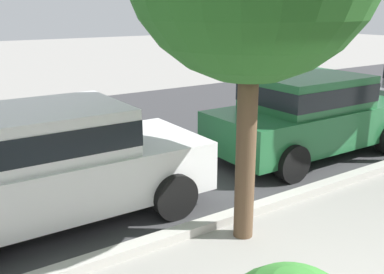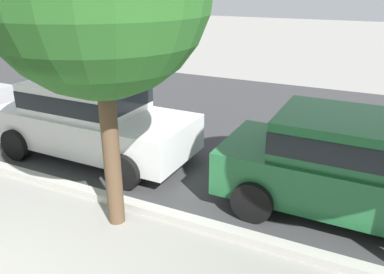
% 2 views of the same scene
% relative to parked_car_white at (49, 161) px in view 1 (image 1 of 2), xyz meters
% --- Properties ---
extents(street_surface, '(60.00, 9.00, 0.01)m').
position_rel_parked_car_white_xyz_m(street_surface, '(1.35, 3.24, -0.84)').
color(street_surface, '#38383A').
rests_on(street_surface, ground).
extents(curb_stone, '(60.00, 0.20, 0.12)m').
position_rel_parked_car_white_xyz_m(curb_stone, '(1.35, -1.36, -0.78)').
color(curb_stone, '#B2AFA8').
rests_on(curb_stone, ground).
extents(parked_car_white, '(4.12, 1.95, 1.56)m').
position_rel_parked_car_white_xyz_m(parked_car_white, '(0.00, 0.00, 0.00)').
color(parked_car_white, silver).
rests_on(parked_car_white, ground).
extents(parked_car_green, '(4.12, 1.95, 1.56)m').
position_rel_parked_car_white_xyz_m(parked_car_green, '(4.95, 0.00, 0.00)').
color(parked_car_green, '#236638').
rests_on(parked_car_green, ground).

